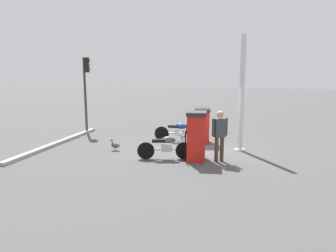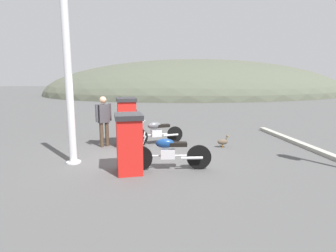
% 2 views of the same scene
% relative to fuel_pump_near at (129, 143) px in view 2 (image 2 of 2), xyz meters
% --- Properties ---
extents(ground_plane, '(120.00, 120.00, 0.00)m').
position_rel_fuel_pump_near_xyz_m(ground_plane, '(0.16, 1.36, -0.75)').
color(ground_plane, '#4C4C4C').
extents(fuel_pump_near, '(0.71, 0.86, 1.48)m').
position_rel_fuel_pump_near_xyz_m(fuel_pump_near, '(0.00, 0.00, 0.00)').
color(fuel_pump_near, red).
rests_on(fuel_pump_near, ground).
extents(fuel_pump_far, '(0.70, 0.86, 1.66)m').
position_rel_fuel_pump_near_xyz_m(fuel_pump_far, '(-0.00, 2.73, 0.09)').
color(fuel_pump_far, red).
rests_on(fuel_pump_far, ground).
extents(motorcycle_near_pump, '(2.15, 0.61, 0.96)m').
position_rel_fuel_pump_near_xyz_m(motorcycle_near_pump, '(0.99, 0.03, -0.29)').
color(motorcycle_near_pump, black).
rests_on(motorcycle_near_pump, ground).
extents(motorcycle_far_pump, '(1.88, 0.59, 0.93)m').
position_rel_fuel_pump_near_xyz_m(motorcycle_far_pump, '(1.03, 2.78, -0.29)').
color(motorcycle_far_pump, black).
rests_on(motorcycle_far_pump, ground).
extents(attendant_person, '(0.54, 0.35, 1.71)m').
position_rel_fuel_pump_near_xyz_m(attendant_person, '(-0.77, 2.75, 0.23)').
color(attendant_person, '#473828').
rests_on(attendant_person, ground).
extents(wandering_duck, '(0.43, 0.21, 0.43)m').
position_rel_fuel_pump_near_xyz_m(wandering_duck, '(3.18, 1.95, -0.55)').
color(wandering_duck, brown).
rests_on(wandering_duck, ground).
extents(canopy_support_pole, '(0.40, 0.40, 4.34)m').
position_rel_fuel_pump_near_xyz_m(canopy_support_pole, '(-1.52, 1.01, 1.34)').
color(canopy_support_pole, silver).
rests_on(canopy_support_pole, ground).
extents(road_edge_kerb, '(0.40, 6.47, 0.12)m').
position_rel_fuel_pump_near_xyz_m(road_edge_kerb, '(5.92, 1.36, -0.69)').
color(road_edge_kerb, '#9E9E93').
rests_on(road_edge_kerb, ground).
extents(distant_hill_main, '(39.82, 27.91, 9.01)m').
position_rel_fuel_pump_near_xyz_m(distant_hill_main, '(10.12, 30.66, -0.75)').
color(distant_hill_main, '#4C5142').
rests_on(distant_hill_main, ground).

